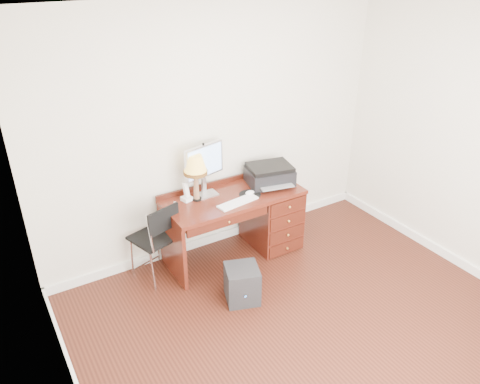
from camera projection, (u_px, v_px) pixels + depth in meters
ground at (312, 330)px, 4.24m from camera, size 4.00×4.00×0.00m
room_shell at (272, 287)px, 4.70m from camera, size 4.00×4.00×4.00m
desk at (258, 214)px, 5.26m from camera, size 1.50×0.67×0.75m
monitor at (205, 164)px, 4.82m from camera, size 0.48×0.21×0.56m
keyboard at (238, 202)px, 4.80m from camera, size 0.47×0.20×0.02m
mouse_pad at (250, 194)px, 4.96m from camera, size 0.23×0.23×0.05m
printer at (270, 174)px, 5.17m from camera, size 0.55×0.47×0.22m
leg_lamp at (195, 168)px, 4.70m from camera, size 0.24×0.24×0.50m
phone at (186, 195)px, 4.82m from camera, size 0.11×0.11×0.20m
pen_cup at (253, 178)px, 5.22m from camera, size 0.07×0.07×0.09m
chair at (156, 235)px, 4.68m from camera, size 0.51×0.51×0.86m
equipment_box at (242, 284)px, 4.53m from camera, size 0.40×0.40×0.37m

